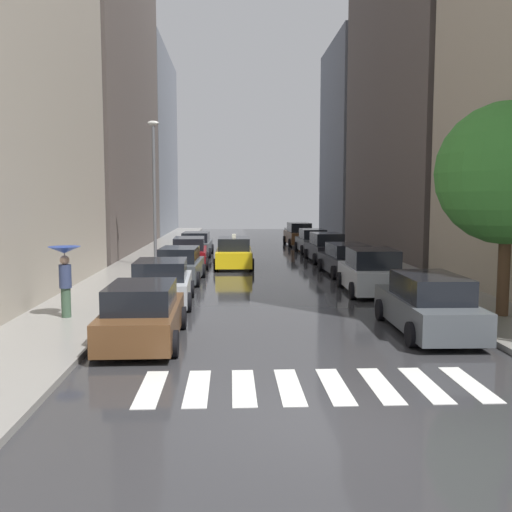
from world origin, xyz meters
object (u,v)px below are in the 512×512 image
parked_car_right_sixth (299,235)px  lamp_post_left (154,184)px  parked_car_left_fifth (196,245)px  parked_car_right_fourth (326,248)px  parked_car_right_second (371,272)px  parked_car_left_nearest (143,315)px  pedestrian_foreground (65,268)px  parked_car_right_fifth (312,242)px  parked_car_right_third (346,260)px  taxi_midroad (234,253)px  street_tree_right (508,174)px  parked_car_left_second (162,284)px  parked_car_right_nearest (428,305)px  parked_car_left_third (180,266)px  parked_car_left_fourth (189,253)px

parked_car_right_sixth → lamp_post_left: size_ratio=0.64×
parked_car_left_fifth → parked_car_right_fourth: size_ratio=1.01×
parked_car_right_second → parked_car_left_nearest: bearing=135.1°
parked_car_right_sixth → pedestrian_foreground: pedestrian_foreground is taller
parked_car_left_nearest → parked_car_right_fifth: parked_car_right_fifth is taller
parked_car_right_third → parked_car_right_fourth: (-0.01, 5.82, 0.07)m
taxi_midroad → street_tree_right: bearing=-148.6°
parked_car_left_second → parked_car_right_fourth: size_ratio=0.93×
parked_car_right_nearest → parked_car_left_third: bearing=38.9°
parked_car_left_fourth → parked_car_left_third: bearing=178.2°
parked_car_right_fifth → parked_car_right_sixth: (-0.17, 6.27, 0.07)m
parked_car_left_second → parked_car_left_fourth: (0.17, 11.09, 0.01)m
parked_car_left_fifth → lamp_post_left: 7.77m
parked_car_left_nearest → parked_car_right_sixth: size_ratio=0.91×
parked_car_right_nearest → parked_car_right_third: bearing=0.2°
parked_car_right_nearest → lamp_post_left: size_ratio=0.64×
parked_car_right_second → lamp_post_left: bearing=50.5°
parked_car_right_third → parked_car_right_sixth: (-0.18, 17.70, 0.11)m
parked_car_left_fourth → parked_car_right_second: bearing=-141.0°
parked_car_left_third → street_tree_right: bearing=-126.1°
parked_car_left_fifth → parked_car_right_fifth: 8.01m
parked_car_right_fifth → parked_car_right_nearest: bearing=178.3°
street_tree_right → parked_car_right_third: bearing=104.4°
parked_car_right_fifth → lamp_post_left: (-9.54, -8.47, 3.69)m
parked_car_left_nearest → parked_car_left_fourth: parked_car_left_fourth is taller
parked_car_left_fifth → pedestrian_foreground: size_ratio=2.14×
parked_car_left_fourth → parked_car_right_sixth: (7.63, 14.01, 0.08)m
parked_car_left_third → parked_car_right_third: size_ratio=0.92×
parked_car_left_fourth → parked_car_right_fifth: size_ratio=1.10×
parked_car_right_sixth → parked_car_right_fifth: bearing=179.6°
parked_car_right_fourth → parked_car_right_sixth: 11.87m
parked_car_right_nearest → parked_car_left_fifth: bearing=20.6°
parked_car_right_fourth → parked_car_right_second: bearing=177.4°
parked_car_right_sixth → parked_car_left_fifth: bearing=135.0°
parked_car_left_fourth → taxi_midroad: bearing=-102.3°
parked_car_left_nearest → parked_car_right_fourth: (7.83, 18.46, 0.06)m
parked_car_left_fourth → taxi_midroad: size_ratio=1.05×
parked_car_right_sixth → lamp_post_left: lamp_post_left is taller
parked_car_left_nearest → lamp_post_left: bearing=5.4°
parked_car_left_third → parked_car_right_nearest: 12.44m
parked_car_left_fourth → parked_car_right_fourth: 8.09m
pedestrian_foreground → parked_car_left_fifth: bearing=10.2°
parked_car_left_fourth → parked_car_right_third: parked_car_left_fourth is taller
parked_car_right_fifth → taxi_midroad: 9.81m
parked_car_right_second → parked_car_right_third: bearing=0.5°
pedestrian_foreground → parked_car_left_second: bearing=-25.5°
parked_car_left_fifth → parked_car_right_fourth: 8.63m
parked_car_right_second → parked_car_right_fifth: bearing=1.2°
parked_car_left_third → parked_car_left_fourth: size_ratio=0.92×
parked_car_right_second → parked_car_right_fourth: (0.09, 11.09, -0.02)m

